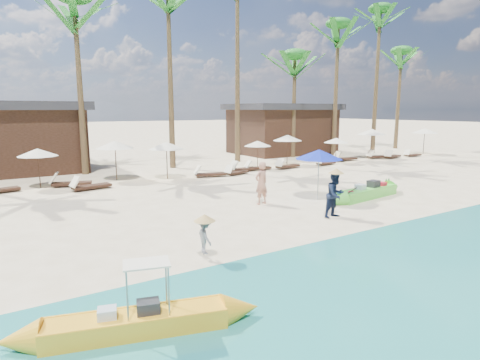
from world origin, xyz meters
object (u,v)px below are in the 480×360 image
yellow_canoe (137,322)px  blue_umbrella (319,154)px  green_canoe (367,192)px  tourist (261,183)px

yellow_canoe → blue_umbrella: bearing=47.7°
green_canoe → tourist: size_ratio=3.27×
yellow_canoe → tourist: bearing=58.4°
green_canoe → yellow_canoe: (-11.96, -5.27, -0.04)m
tourist → blue_umbrella: blue_umbrella is taller
green_canoe → yellow_canoe: size_ratio=1.19×
green_canoe → tourist: (-4.61, 1.50, 0.63)m
yellow_canoe → blue_umbrella: blue_umbrella is taller
yellow_canoe → green_canoe: bearing=39.5°
yellow_canoe → blue_umbrella: (9.90, 6.18, 1.75)m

